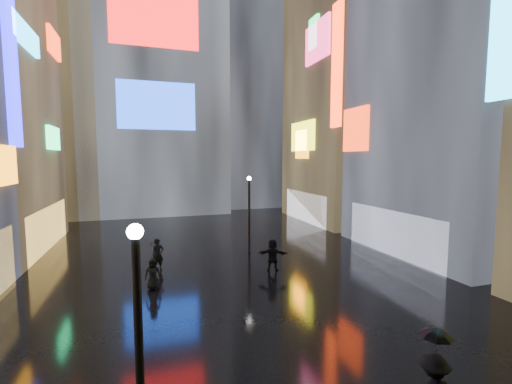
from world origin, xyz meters
name	(u,v)px	position (x,y,z in m)	size (l,w,h in m)	color
ground	(218,257)	(0.00, 20.00, 0.00)	(140.00, 140.00, 0.00)	black
building_right_mid	(460,30)	(15.98, 17.01, 14.99)	(10.28, 13.70, 30.00)	black
building_right_far	(350,85)	(15.98, 30.00, 13.98)	(10.28, 12.00, 28.00)	black
tower_main	(153,40)	(-3.00, 43.97, 21.01)	(16.00, 14.20, 42.00)	black
tower_flank_right	(243,83)	(9.00, 46.00, 17.00)	(12.00, 12.00, 34.00)	black
tower_flank_left	(51,98)	(-14.00, 42.00, 13.00)	(10.00, 10.00, 26.00)	black
lamp_near	(139,343)	(-4.54, 5.04, 2.94)	(0.30, 0.30, 5.20)	black
lamp_far	(249,209)	(2.36, 20.85, 2.94)	(0.30, 0.30, 5.20)	black
pedestrian_4	(153,274)	(-4.15, 15.57, 0.77)	(0.75, 0.49, 1.54)	black
pedestrian_5	(273,255)	(2.40, 16.36, 0.92)	(1.70, 0.54, 1.84)	black
pedestrian_6	(158,255)	(-3.81, 18.43, 0.92)	(0.67, 0.44, 1.84)	black
umbrella_1	(436,341)	(1.83, 4.37, 2.24)	(0.72, 0.72, 0.64)	black
umbrella_2	(152,250)	(-4.15, 15.57, 1.96)	(0.93, 0.95, 0.85)	black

